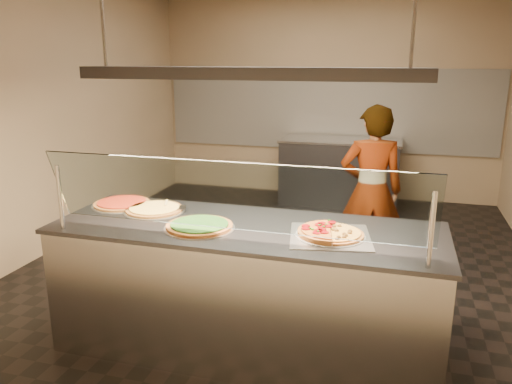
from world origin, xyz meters
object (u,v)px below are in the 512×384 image
(serving_counter, at_px, (247,288))
(half_pizza_sausage, at_px, (346,234))
(half_pizza_pepperoni, at_px, (315,230))
(pizza_spatula, at_px, (171,205))
(sneeze_guard, at_px, (229,197))
(perforated_tray, at_px, (330,236))
(prep_table, at_px, (339,171))
(heat_lamp_housing, at_px, (245,73))
(worker, at_px, (371,190))
(pizza_spinach, at_px, (200,226))
(pizza_tomato, at_px, (122,203))
(pizza_cheese, at_px, (155,209))

(serving_counter, distance_m, half_pizza_sausage, 0.84)
(half_pizza_pepperoni, relative_size, pizza_spatula, 1.86)
(sneeze_guard, relative_size, perforated_tray, 4.12)
(half_pizza_sausage, distance_m, pizza_spatula, 1.39)
(prep_table, xyz_separation_m, heat_lamp_housing, (-0.18, -3.95, 1.48))
(serving_counter, height_order, sneeze_guard, sneeze_guard)
(prep_table, height_order, worker, worker)
(perforated_tray, distance_m, pizza_spinach, 0.88)
(worker, bearing_deg, half_pizza_pepperoni, 69.42)
(perforated_tray, xyz_separation_m, half_pizza_pepperoni, (-0.10, 0.00, 0.03))
(half_pizza_pepperoni, xyz_separation_m, pizza_tomato, (-1.57, 0.27, -0.02))
(perforated_tray, xyz_separation_m, pizza_tomato, (-1.67, 0.27, 0.01))
(prep_table, relative_size, heat_lamp_housing, 0.73)
(perforated_tray, relative_size, pizza_spatula, 2.43)
(sneeze_guard, relative_size, prep_table, 1.45)
(pizza_cheese, relative_size, heat_lamp_housing, 0.20)
(serving_counter, relative_size, pizza_spatula, 11.00)
(pizza_cheese, distance_m, prep_table, 3.95)
(pizza_spinach, xyz_separation_m, pizza_tomato, (-0.79, 0.35, -0.00))
(serving_counter, xyz_separation_m, pizza_tomato, (-1.09, 0.22, 0.48))
(half_pizza_sausage, relative_size, pizza_spatula, 1.86)
(pizza_cheese, xyz_separation_m, worker, (1.51, 1.48, -0.13))
(half_pizza_pepperoni, bearing_deg, pizza_cheese, 171.02)
(pizza_spinach, distance_m, pizza_cheese, 0.55)
(perforated_tray, distance_m, prep_table, 4.05)
(sneeze_guard, distance_m, perforated_tray, 0.71)
(heat_lamp_housing, bearing_deg, half_pizza_pepperoni, -6.34)
(sneeze_guard, bearing_deg, pizza_tomato, 152.77)
(serving_counter, relative_size, perforated_tray, 4.53)
(pizza_tomato, distance_m, worker, 2.32)
(half_pizza_pepperoni, xyz_separation_m, pizza_cheese, (-1.25, 0.20, -0.02))
(sneeze_guard, xyz_separation_m, worker, (0.75, 1.97, -0.41))
(pizza_cheese, relative_size, prep_table, 0.27)
(half_pizza_pepperoni, xyz_separation_m, prep_table, (-0.30, 4.01, -0.50))
(half_pizza_sausage, height_order, worker, worker)
(pizza_spinach, xyz_separation_m, pizza_cheese, (-0.48, 0.27, -0.00))
(sneeze_guard, bearing_deg, worker, 69.23)
(half_pizza_pepperoni, height_order, worker, worker)
(prep_table, bearing_deg, perforated_tray, -84.27)
(pizza_spinach, relative_size, pizza_tomato, 1.05)
(half_pizza_pepperoni, xyz_separation_m, pizza_spatula, (-1.16, 0.29, -0.01))
(perforated_tray, xyz_separation_m, half_pizza_sausage, (0.10, -0.00, 0.02))
(serving_counter, xyz_separation_m, heat_lamp_housing, (0.00, 0.00, 1.48))
(prep_table, bearing_deg, half_pizza_pepperoni, -85.70)
(serving_counter, bearing_deg, pizza_spatula, 160.93)
(pizza_spinach, bearing_deg, worker, 59.43)
(pizza_tomato, bearing_deg, perforated_tray, -9.17)
(serving_counter, xyz_separation_m, sneeze_guard, (0.00, -0.34, 0.76))
(serving_counter, bearing_deg, pizza_cheese, 169.37)
(pizza_cheese, xyz_separation_m, pizza_tomato, (-0.32, 0.07, 0.00))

